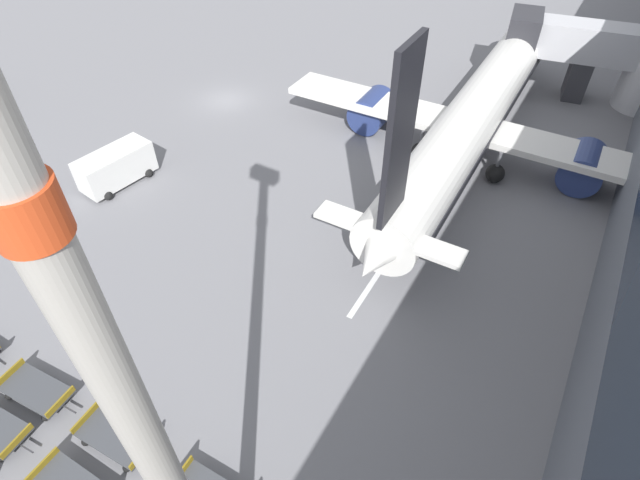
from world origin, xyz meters
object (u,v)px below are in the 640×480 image
Objects in this scene: service_van at (116,167)px; apron_light_mast at (151,450)px; airplane at (475,115)px; baggage_dolly_row_mid_b_col_d at (116,437)px; baggage_dolly_row_mid_b_col_c at (37,391)px.

apron_light_mast is (21.28, -14.98, 11.08)m from service_van.
apron_light_mast reaches higher than service_van.
baggage_dolly_row_mid_b_col_d is at bearing -100.81° from airplane.
baggage_dolly_row_mid_b_col_d is (4.57, 0.26, 0.00)m from baggage_dolly_row_mid_b_col_c.
apron_light_mast reaches higher than airplane.
airplane is 9.13× the size of baggage_dolly_row_mid_b_col_c.
baggage_dolly_row_mid_b_col_c is at bearing -55.70° from service_van.
service_van is 1.30× the size of baggage_dolly_row_mid_b_col_c.
baggage_dolly_row_mid_b_col_d is at bearing 3.27° from baggage_dolly_row_mid_b_col_c.
airplane is 30.34m from baggage_dolly_row_mid_b_col_c.
service_van is 1.31× the size of baggage_dolly_row_mid_b_col_d.
baggage_dolly_row_mid_b_col_c is (8.93, -13.09, -0.79)m from service_van.
service_van is (-18.90, -15.46, -1.68)m from airplane.
apron_light_mast reaches higher than baggage_dolly_row_mid_b_col_c.
baggage_dolly_row_mid_b_col_d is at bearing -43.54° from service_van.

